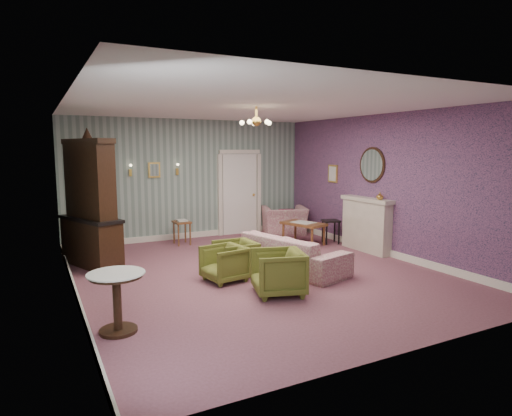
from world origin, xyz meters
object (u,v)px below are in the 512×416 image
dresser (89,199)px  side_table_black (331,232)px  fireplace (366,224)px  coffee_table (303,233)px  sofa_chintz (290,246)px  olive_chair_b (224,262)px  wingback_chair (284,216)px  olive_chair_c (235,256)px  olive_chair_a (278,270)px  pedestal_table (117,302)px

dresser → side_table_black: (5.19, -0.47, -0.98)m
fireplace → side_table_black: (-0.21, 0.96, -0.30)m
coffee_table → sofa_chintz: bearing=-129.8°
olive_chair_b → wingback_chair: (3.00, 3.07, 0.15)m
olive_chair_c → dresser: (-2.14, 1.81, 0.92)m
olive_chair_c → side_table_black: olive_chair_c is taller
olive_chair_a → pedestal_table: olive_chair_a is taller
coffee_table → side_table_black: bearing=-21.9°
olive_chair_b → fireplace: bearing=90.7°
dresser → fireplace: bearing=-36.3°
olive_chair_a → coffee_table: bearing=157.4°
sofa_chintz → wingback_chair: 3.40m
fireplace → side_table_black: fireplace is taller
olive_chair_c → side_table_black: 3.33m
olive_chair_c → pedestal_table: pedestal_table is taller
olive_chair_a → side_table_black: olive_chair_a is taller
side_table_black → olive_chair_a: bearing=-138.5°
olive_chair_a → olive_chair_c: (-0.15, 1.23, -0.04)m
wingback_chair → fireplace: fireplace is taller
sofa_chintz → coffee_table: size_ratio=2.22×
olive_chair_a → dresser: 3.90m
side_table_black → coffee_table: bearing=158.1°
olive_chair_c → sofa_chintz: 1.04m
dresser → side_table_black: 5.30m
fireplace → coffee_table: (-0.81, 1.20, -0.33)m
coffee_table → side_table_black: size_ratio=1.80×
olive_chair_b → wingback_chair: size_ratio=0.61×
olive_chair_a → olive_chair_b: olive_chair_a is taller
olive_chair_a → wingback_chair: (2.55, 4.06, 0.10)m
wingback_chair → olive_chair_a: bearing=77.4°
sofa_chintz → dresser: 3.80m
dresser → pedestal_table: size_ratio=3.40×
olive_chair_b → side_table_black: bearing=106.0°
wingback_chair → dresser: dresser is taller
olive_chair_b → fireplace: size_ratio=0.47×
dresser → side_table_black: dresser is taller
olive_chair_c → coffee_table: size_ratio=0.67×
sofa_chintz → side_table_black: bearing=-69.5°
coffee_table → fireplace: bearing=-56.1°
olive_chair_b → olive_chair_c: olive_chair_c is taller
olive_chair_b → sofa_chintz: sofa_chintz is taller
wingback_chair → coffee_table: size_ratio=1.09×
coffee_table → side_table_black: side_table_black is taller
olive_chair_c → sofa_chintz: bearing=83.3°
coffee_table → dresser: bearing=177.1°
olive_chair_a → olive_chair_b: bearing=-138.6°
olive_chair_a → olive_chair_b: size_ratio=1.14×
olive_chair_a → wingback_chair: size_ratio=0.69×
olive_chair_b → pedestal_table: (-1.95, -1.32, 0.04)m
fireplace → coffee_table: fireplace is taller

